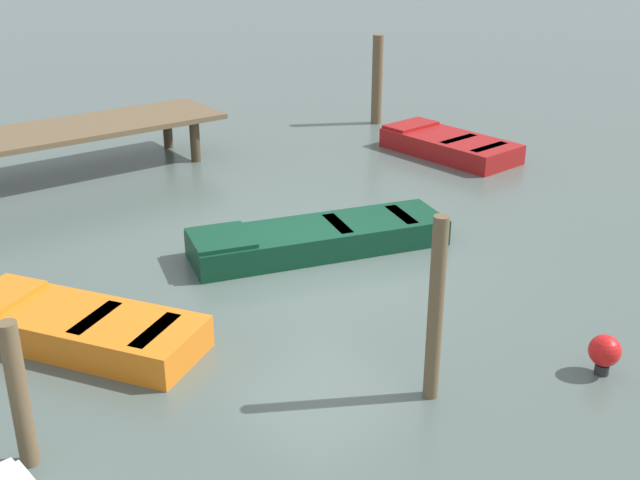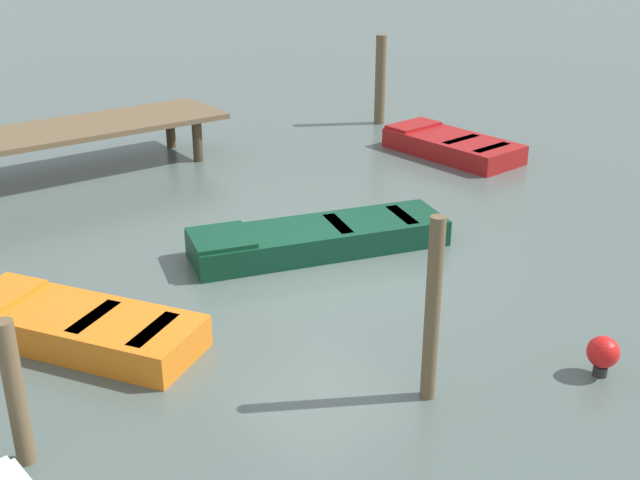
# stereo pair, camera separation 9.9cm
# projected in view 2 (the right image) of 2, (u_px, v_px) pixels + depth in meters

# --- Properties ---
(ground_plane) EXTENTS (80.00, 80.00, 0.00)m
(ground_plane) POSITION_uv_depth(u_px,v_px,m) (320.00, 262.00, 11.65)
(ground_plane) COLOR #4C5B56
(dock_segment) EXTENTS (6.50, 2.46, 0.95)m
(dock_segment) POSITION_uv_depth(u_px,v_px,m) (62.00, 133.00, 15.02)
(dock_segment) COLOR brown
(dock_segment) RESTS_ON ground_plane
(rowboat_red) EXTENTS (1.38, 2.91, 0.46)m
(rowboat_red) POSITION_uv_depth(u_px,v_px,m) (452.00, 145.00, 16.55)
(rowboat_red) COLOR maroon
(rowboat_red) RESTS_ON ground_plane
(rowboat_orange) EXTENTS (2.28, 3.17, 0.46)m
(rowboat_orange) POSITION_uv_depth(u_px,v_px,m) (78.00, 326.00, 9.44)
(rowboat_orange) COLOR orange
(rowboat_orange) RESTS_ON ground_plane
(rowboat_dark_green) EXTENTS (4.03, 2.48, 0.46)m
(rowboat_dark_green) POSITION_uv_depth(u_px,v_px,m) (318.00, 237.00, 11.96)
(rowboat_dark_green) COLOR #0C3823
(rowboat_dark_green) RESTS_ON ground_plane
(mooring_piling_center) EXTENTS (0.18, 0.18, 1.50)m
(mooring_piling_center) POSITION_uv_depth(u_px,v_px,m) (15.00, 394.00, 7.19)
(mooring_piling_center) COLOR brown
(mooring_piling_center) RESTS_ON ground_plane
(mooring_piling_near_right) EXTENTS (0.26, 0.26, 2.09)m
(mooring_piling_near_right) POSITION_uv_depth(u_px,v_px,m) (380.00, 80.00, 18.66)
(mooring_piling_near_right) COLOR brown
(mooring_piling_near_right) RESTS_ON ground_plane
(mooring_piling_mid_left) EXTENTS (0.16, 0.16, 2.07)m
(mooring_piling_mid_left) POSITION_uv_depth(u_px,v_px,m) (433.00, 311.00, 8.06)
(mooring_piling_mid_left) COLOR brown
(mooring_piling_mid_left) RESTS_ON ground_plane
(marker_buoy) EXTENTS (0.36, 0.36, 0.48)m
(marker_buoy) POSITION_uv_depth(u_px,v_px,m) (603.00, 353.00, 8.73)
(marker_buoy) COLOR #262626
(marker_buoy) RESTS_ON ground_plane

